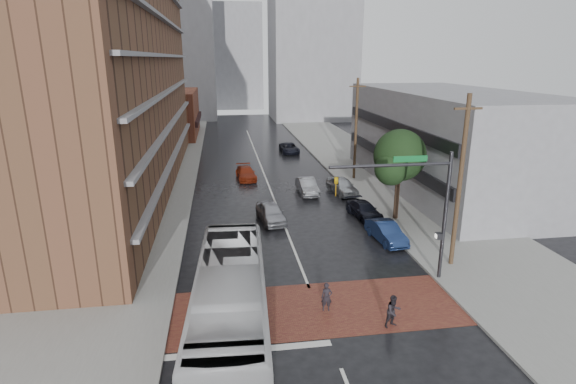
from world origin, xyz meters
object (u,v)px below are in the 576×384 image
object	(u,v)px
transit_bus	(231,306)
car_parked_far	(342,186)
car_travel_a	(271,213)
pedestrian_b	(393,311)
car_travel_b	(307,186)
car_parked_near	(386,232)
car_parked_mid	(364,210)
car_travel_c	(246,173)
suv_travel	(289,148)
pedestrian_a	(327,297)

from	to	relation	value
transit_bus	car_parked_far	distance (m)	23.35
car_travel_a	car_parked_far	bearing A→B (deg)	33.30
pedestrian_b	car_parked_far	size ratio (longest dim) A/B	0.36
car_travel_b	car_parked_near	xyz separation A→B (m)	(3.14, -11.60, -0.04)
car_parked_mid	car_travel_c	bearing A→B (deg)	114.04
car_travel_a	car_travel_b	world-z (taller)	car_travel_a
car_travel_c	car_parked_mid	distance (m)	15.24
suv_travel	car_parked_near	bearing A→B (deg)	-88.03
suv_travel	car_parked_far	size ratio (longest dim) A/B	1.08
car_travel_a	car_parked_near	xyz separation A→B (m)	(7.20, -4.88, -0.05)
car_travel_c	pedestrian_a	bearing A→B (deg)	-89.36
car_travel_b	car_parked_near	size ratio (longest dim) A/B	1.06
transit_bus	suv_travel	xyz separation A→B (m)	(8.51, 39.51, -1.10)
suv_travel	pedestrian_a	bearing A→B (deg)	-97.77
car_parked_near	transit_bus	bearing A→B (deg)	-144.30
pedestrian_a	car_travel_a	xyz separation A→B (m)	(-1.30, 12.71, -0.01)
car_travel_b	car_travel_a	bearing A→B (deg)	-122.32
pedestrian_b	car_parked_far	xyz separation A→B (m)	(3.22, 20.78, -0.05)
transit_bus	car_parked_near	size ratio (longest dim) A/B	3.12
car_travel_c	pedestrian_b	bearing A→B (deg)	-84.16
pedestrian_a	car_parked_mid	distance (m)	13.90
car_travel_b	pedestrian_a	bearing A→B (deg)	-99.29
transit_bus	suv_travel	distance (m)	40.43
car_parked_mid	car_parked_far	bearing A→B (deg)	81.00
car_parked_near	car_parked_far	bearing A→B (deg)	83.21
car_travel_c	transit_bus	bearing A→B (deg)	-99.43
suv_travel	transit_bus	bearing A→B (deg)	-104.02
car_travel_a	car_travel_c	distance (m)	12.70
transit_bus	car_travel_c	distance (m)	27.28
car_travel_b	suv_travel	size ratio (longest dim) A/B	0.91
pedestrian_b	car_travel_c	world-z (taller)	pedestrian_b
car_travel_b	car_parked_far	xyz separation A→B (m)	(3.14, -0.41, 0.03)
transit_bus	car_parked_near	bearing A→B (deg)	45.63
car_travel_a	car_parked_far	distance (m)	9.57
car_travel_c	car_travel_b	bearing A→B (deg)	-53.73
car_travel_c	car_parked_mid	world-z (taller)	car_travel_c
car_travel_b	car_parked_mid	xyz separation A→B (m)	(3.14, -6.84, -0.11)
car_travel_a	pedestrian_a	bearing A→B (deg)	-92.11
transit_bus	car_travel_a	bearing A→B (deg)	80.27
pedestrian_a	pedestrian_b	xyz separation A→B (m)	(2.68, -1.77, 0.06)
car_parked_far	car_travel_b	bearing A→B (deg)	163.09
suv_travel	car_parked_far	bearing A→B (deg)	-85.75
transit_bus	car_travel_a	distance (m)	14.93
car_travel_c	car_parked_mid	bearing A→B (deg)	-61.74
pedestrian_a	car_parked_far	xyz separation A→B (m)	(5.90, 19.01, 0.01)
car_parked_mid	car_travel_a	bearing A→B (deg)	170.01
car_parked_mid	car_parked_far	size ratio (longest dim) A/B	0.95
pedestrian_b	suv_travel	xyz separation A→B (m)	(1.22, 39.46, -0.13)
car_travel_b	suv_travel	xyz separation A→B (m)	(1.14, 18.27, -0.05)
car_parked_far	car_parked_near	bearing A→B (deg)	-99.49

